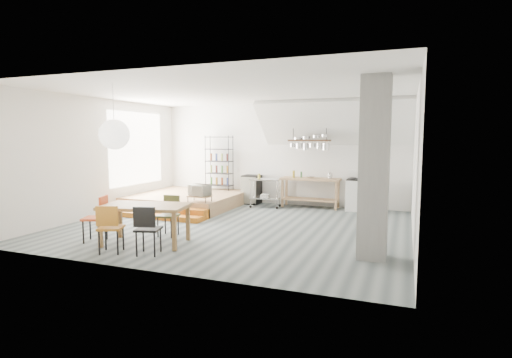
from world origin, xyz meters
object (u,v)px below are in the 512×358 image
at_px(dining_table, 145,209).
at_px(mini_fridge, 252,189).
at_px(stove, 357,194).
at_px(rolling_cart, 265,189).

distance_m(dining_table, mini_fridge, 5.34).
relative_size(stove, mini_fridge, 1.27).
distance_m(rolling_cart, mini_fridge, 0.82).
bearing_deg(mini_fridge, dining_table, -92.26).
height_order(dining_table, rolling_cart, rolling_cart).
xyz_separation_m(dining_table, rolling_cart, (0.86, 4.83, -0.14)).
bearing_deg(dining_table, stove, 44.23).
bearing_deg(stove, rolling_cart, -170.41).
distance_m(stove, mini_fridge, 3.34).
relative_size(rolling_cart, mini_fridge, 1.02).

